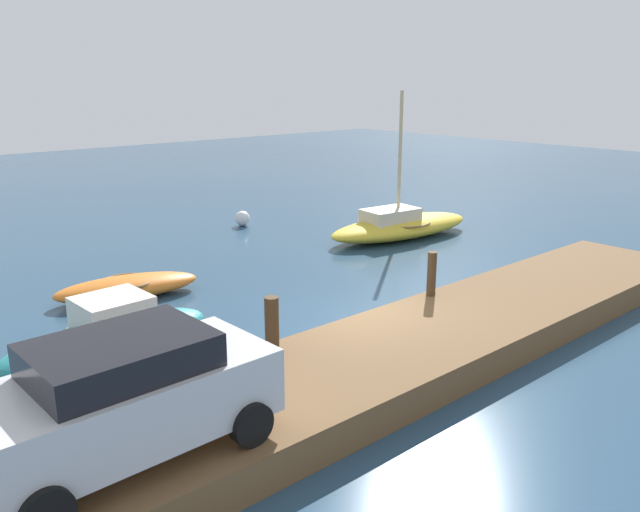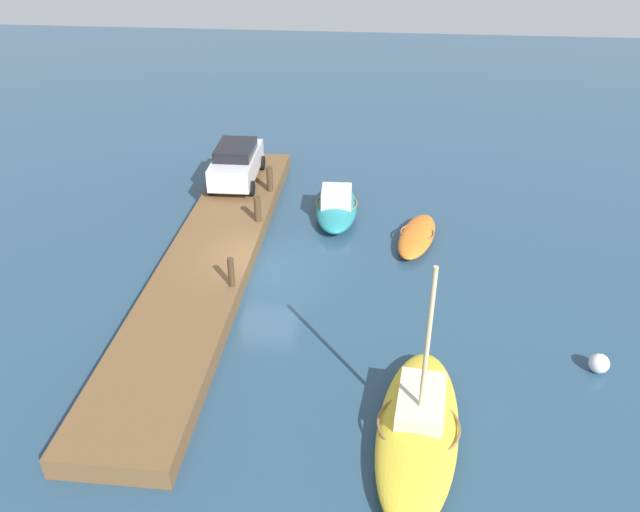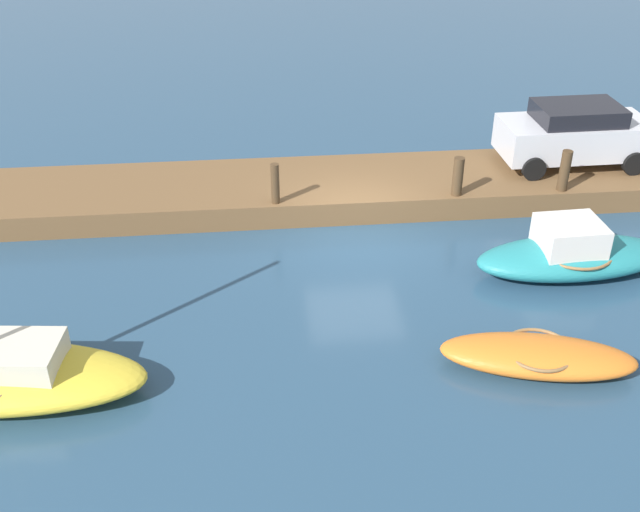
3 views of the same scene
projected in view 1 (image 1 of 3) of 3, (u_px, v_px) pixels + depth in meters
The scene contains 10 objects.
ground_plane at pixel (352, 334), 14.66m from camera, with size 84.00×84.00×0.00m, color navy.
dock_platform at pixel (417, 347), 13.18m from camera, with size 19.49×3.12×0.64m, color brown.
rowboat_orange at pixel (128, 287), 17.00m from camera, with size 3.91×2.08×0.58m.
sailboat_yellow at pixel (400, 225), 23.28m from camera, with size 6.24×2.69×5.18m.
motorboat_teal at pixel (109, 336), 13.30m from camera, with size 4.59×1.91×1.30m.
mooring_post_west at pixel (131, 363), 10.40m from camera, with size 0.27×0.27×1.10m, color #47331E.
mooring_post_mid_west at pixel (272, 323), 12.20m from camera, with size 0.27×0.27×1.03m, color #47331E.
mooring_post_mid_east at pixel (432, 274), 15.16m from camera, with size 0.21×0.21×1.06m, color #47331E.
parked_car at pixel (124, 396), 8.59m from camera, with size 4.09×2.07×1.72m.
marker_buoy at pixel (242, 218), 25.16m from camera, with size 0.58×0.58×0.58m, color silver.
Camera 1 is at (-9.52, -9.80, 5.65)m, focal length 36.35 mm.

